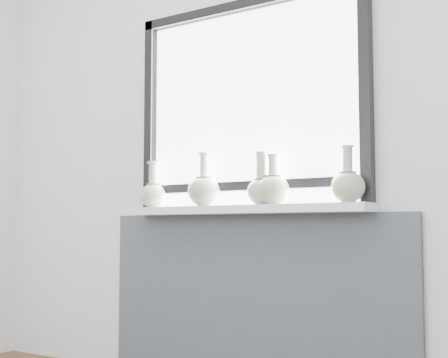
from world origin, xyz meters
The scene contains 9 objects.
back_wall centered at (0.00, 1.81, 1.30)m, with size 3.60×0.02×2.60m, color silver.
apron_panel centered at (0.00, 1.78, 0.43)m, with size 1.70×0.03×0.86m, color #424959.
windowsill centered at (0.00, 1.71, 0.88)m, with size 1.32×0.18×0.04m, color white.
window centered at (0.00, 1.77, 1.44)m, with size 1.30×0.06×1.05m.
vase_a centered at (-0.56, 1.71, 0.98)m, with size 0.14×0.14×0.25m.
vase_b centered at (-0.22, 1.71, 0.99)m, with size 0.17×0.17×0.28m.
vase_c centered at (0.11, 1.70, 0.98)m, with size 0.14×0.14×0.26m.
vase_d centered at (0.18, 1.71, 0.98)m, with size 0.16×0.16×0.24m.
vase_e centered at (0.56, 1.69, 0.98)m, with size 0.15×0.15×0.25m.
Camera 1 is at (1.60, -0.89, 0.78)m, focal length 50.00 mm.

